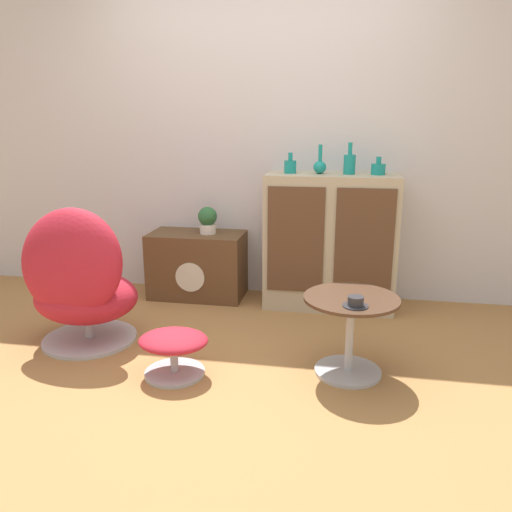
# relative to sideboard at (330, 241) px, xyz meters

# --- Properties ---
(ground_plane) EXTENTS (12.00, 12.00, 0.00)m
(ground_plane) POSITION_rel_sideboard_xyz_m (-0.56, -1.25, -0.51)
(ground_plane) COLOR #A87542
(wall_back) EXTENTS (6.40, 0.06, 2.60)m
(wall_back) POSITION_rel_sideboard_xyz_m (-0.56, 0.26, 0.79)
(wall_back) COLOR silver
(wall_back) RESTS_ON ground_plane
(sideboard) EXTENTS (0.97, 0.46, 1.01)m
(sideboard) POSITION_rel_sideboard_xyz_m (0.00, 0.00, 0.00)
(sideboard) COLOR tan
(sideboard) RESTS_ON ground_plane
(tv_console) EXTENTS (0.75, 0.42, 0.53)m
(tv_console) POSITION_rel_sideboard_xyz_m (-1.06, 0.02, -0.25)
(tv_console) COLOR brown
(tv_console) RESTS_ON ground_plane
(egg_chair) EXTENTS (0.70, 0.64, 0.91)m
(egg_chair) POSITION_rel_sideboard_xyz_m (-1.51, -1.01, -0.09)
(egg_chair) COLOR #B7B7BC
(egg_chair) RESTS_ON ground_plane
(ottoman) EXTENTS (0.39, 0.34, 0.25)m
(ottoman) POSITION_rel_sideboard_xyz_m (-0.81, -1.29, -0.33)
(ottoman) COLOR #B7B7BC
(ottoman) RESTS_ON ground_plane
(coffee_table) EXTENTS (0.53, 0.53, 0.46)m
(coffee_table) POSITION_rel_sideboard_xyz_m (0.16, -1.09, -0.23)
(coffee_table) COLOR #B7B7BC
(coffee_table) RESTS_ON ground_plane
(vase_leftmost) EXTENTS (0.09, 0.09, 0.15)m
(vase_leftmost) POSITION_rel_sideboard_xyz_m (-0.31, 0.00, 0.56)
(vase_leftmost) COLOR teal
(vase_leftmost) RESTS_ON sideboard
(vase_inner_left) EXTENTS (0.10, 0.10, 0.21)m
(vase_inner_left) POSITION_rel_sideboard_xyz_m (-0.10, 0.00, 0.56)
(vase_inner_left) COLOR teal
(vase_inner_left) RESTS_ON sideboard
(vase_inner_right) EXTENTS (0.09, 0.09, 0.23)m
(vase_inner_right) POSITION_rel_sideboard_xyz_m (0.12, 0.00, 0.58)
(vase_inner_right) COLOR teal
(vase_inner_right) RESTS_ON sideboard
(vase_rightmost) EXTENTS (0.10, 0.10, 0.13)m
(vase_rightmost) POSITION_rel_sideboard_xyz_m (0.32, 0.00, 0.55)
(vase_rightmost) COLOR teal
(vase_rightmost) RESTS_ON sideboard
(potted_plant) EXTENTS (0.15, 0.15, 0.21)m
(potted_plant) POSITION_rel_sideboard_xyz_m (-0.96, 0.02, 0.13)
(potted_plant) COLOR silver
(potted_plant) RESTS_ON tv_console
(teacup) EXTENTS (0.13, 0.13, 0.05)m
(teacup) POSITION_rel_sideboard_xyz_m (0.17, -1.24, -0.03)
(teacup) COLOR #2D2D33
(teacup) RESTS_ON coffee_table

